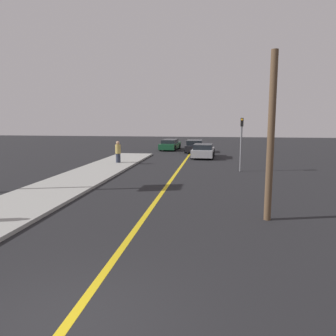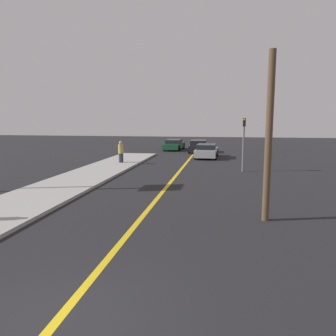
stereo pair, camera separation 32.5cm
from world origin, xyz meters
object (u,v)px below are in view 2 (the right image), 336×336
car_ahead_center (198,146)px  traffic_light (244,139)px  car_near_right_lane (207,151)px  car_far_distant (174,145)px  pedestrian_mid_group (121,152)px  utility_pole (269,138)px

car_ahead_center → traffic_light: traffic_light is taller
car_near_right_lane → car_ahead_center: 5.17m
car_far_distant → pedestrian_mid_group: pedestrian_mid_group is taller
car_far_distant → utility_pole: 26.54m
car_ahead_center → traffic_light: 13.34m
utility_pole → car_far_distant: bearing=105.2°
car_ahead_center → utility_pole: utility_pole is taller
pedestrian_mid_group → utility_pole: 16.07m
car_ahead_center → car_far_distant: (-2.92, 2.16, -0.04)m
car_ahead_center → car_far_distant: size_ratio=0.96×
car_far_distant → traffic_light: (6.78, -14.82, 1.63)m
car_far_distant → traffic_light: traffic_light is taller
car_near_right_lane → pedestrian_mid_group: 8.32m
pedestrian_mid_group → traffic_light: bearing=-14.0°
traffic_light → utility_pole: 10.72m
car_near_right_lane → car_far_distant: size_ratio=0.90×
car_near_right_lane → pedestrian_mid_group: pedestrian_mid_group is taller
pedestrian_mid_group → utility_pole: bearing=-54.4°
pedestrian_mid_group → utility_pole: size_ratio=0.29×
traffic_light → utility_pole: (0.14, -10.70, 0.65)m
car_ahead_center → pedestrian_mid_group: pedestrian_mid_group is taller
car_near_right_lane → car_ahead_center: (-1.09, 5.06, 0.01)m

